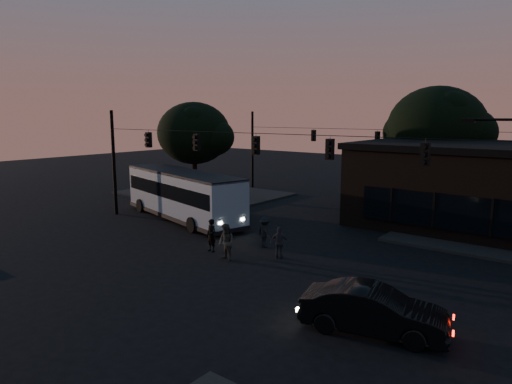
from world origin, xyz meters
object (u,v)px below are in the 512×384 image
Objects in this scene: bus at (183,193)px; pedestrian_d at (265,232)px; pedestrian_b at (226,243)px; car at (374,310)px; building at (484,186)px; pedestrian_a at (211,235)px; pedestrian_c at (279,243)px.

pedestrian_d is at bearing 1.55° from bus.
pedestrian_b is at bearing 104.35° from pedestrian_d.
bus is 2.56× the size of car.
building is 8.31× the size of pedestrian_b.
pedestrian_b is at bearing 59.00° from car.
pedestrian_a is at bearing 70.15° from pedestrian_d.
pedestrian_c is (1.87, 1.94, -0.11)m from pedestrian_b.
pedestrian_b is (-8.46, -15.07, -1.78)m from building.
pedestrian_b is (-8.95, 2.70, 0.14)m from car.
pedestrian_c reaches higher than car.
car is 8.46m from pedestrian_c.
pedestrian_c is at bearing 58.47° from pedestrian_b.
pedestrian_b is 2.69m from pedestrian_c.
car is 11.12m from pedestrian_a.
pedestrian_a is at bearing 58.18° from car.
car is (0.49, -17.77, -1.92)m from building.
pedestrian_c is 2.10m from pedestrian_d.
car is 2.81× the size of pedestrian_d.
pedestrian_d is (1.75, 2.40, -0.03)m from pedestrian_a.
bus is 7.18× the size of pedestrian_d.
car is 10.56m from pedestrian_d.
building reaches higher than bus.
pedestrian_b is 3.06m from pedestrian_d.
car is 2.72× the size of pedestrian_a.
building reaches higher than pedestrian_d.
car is at bearing -4.25° from pedestrian_b.
pedestrian_a is at bearing -125.04° from building.
bus is at bearing -149.15° from building.
pedestrian_a reaches higher than car.
pedestrian_c is at bearing -116.63° from building.
pedestrian_a is at bearing -4.57° from pedestrian_c.
pedestrian_b reaches higher than pedestrian_c.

